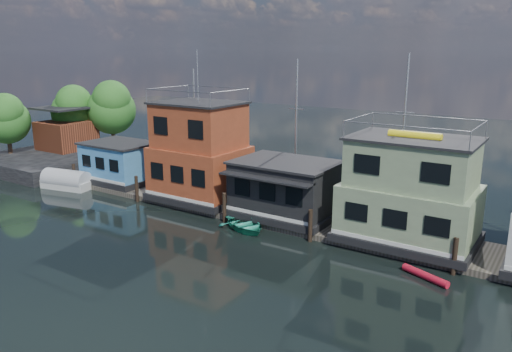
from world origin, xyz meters
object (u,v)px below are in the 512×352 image
Objects in this scene: houseboat_blue at (120,162)px; dinghy_teal at (245,224)px; houseboat_dark at (285,189)px; tarp_runabout at (67,181)px; houseboat_red at (200,154)px; red_kayak at (425,276)px; houseboat_green at (410,193)px.

houseboat_blue is 1.60× the size of dinghy_teal.
houseboat_dark reaches higher than tarp_runabout.
houseboat_dark is 21.19m from tarp_runabout.
houseboat_blue is 17.50m from houseboat_dark.
houseboat_dark is 1.52× the size of tarp_runabout.
tarp_runabout is (-3.35, -3.43, -1.51)m from houseboat_blue.
houseboat_dark is 1.85× the size of dinghy_teal.
houseboat_red is (9.50, 0.00, 1.90)m from houseboat_blue.
houseboat_red is 1.60× the size of houseboat_dark.
tarp_runabout is (-32.19, 0.82, 0.49)m from red_kayak.
dinghy_teal is at bearing -11.67° from houseboat_blue.
houseboat_green is at bearing -4.81° from tarp_runabout.
houseboat_blue is 0.54× the size of houseboat_red.
dinghy_teal is at bearing -161.82° from red_kayak.
houseboat_dark is 12.31m from red_kayak.
dinghy_teal is 19.57m from tarp_runabout.
tarp_runabout is (-19.56, -0.08, 0.28)m from dinghy_teal.
dinghy_teal is (6.72, -3.35, -3.69)m from houseboat_red.
houseboat_green is 11.26m from dinghy_teal.
dinghy_teal is at bearing -26.50° from houseboat_red.
houseboat_blue is 16.66m from dinghy_teal.
houseboat_red reaches higher than houseboat_blue.
houseboat_dark is 9.07m from houseboat_green.
red_kayak is (28.85, -4.24, -2.00)m from houseboat_blue.
houseboat_blue is 5.02m from tarp_runabout.
houseboat_blue reaches higher than tarp_runabout.
houseboat_green is (26.50, 0.00, 1.34)m from houseboat_blue.
red_kayak is at bearing -8.37° from houseboat_blue.
red_kayak is 32.21m from tarp_runabout.
houseboat_red reaches higher than red_kayak.
red_kayak is at bearing -67.75° from dinghy_teal.
houseboat_red is 8.36m from dinghy_teal.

